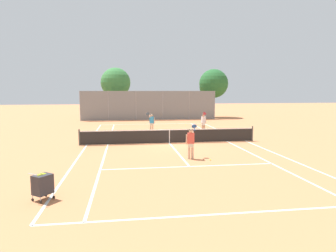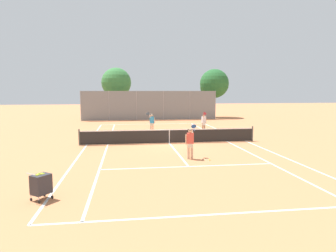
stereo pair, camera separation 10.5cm
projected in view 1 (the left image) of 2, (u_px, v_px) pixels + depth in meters
ground_plane at (169, 143)px, 20.41m from camera, size 120.00×120.00×0.00m
court_line_markings at (169, 143)px, 20.41m from camera, size 11.10×23.90×0.01m
tennis_net at (169, 136)px, 20.35m from camera, size 12.00×0.10×1.07m
ball_cart at (43, 184)px, 9.74m from camera, size 0.75×0.78×0.96m
player_near_side at (191, 141)px, 15.61m from camera, size 0.69×0.73×1.77m
player_far_left at (152, 122)px, 25.26m from camera, size 0.79×0.71×1.77m
player_far_right at (204, 122)px, 25.66m from camera, size 0.48×0.87×1.77m
loose_tennis_ball_0 at (106, 147)px, 18.91m from camera, size 0.07×0.07×0.07m
loose_tennis_ball_1 at (185, 125)px, 30.96m from camera, size 0.07×0.07×0.07m
loose_tennis_ball_2 at (210, 160)px, 15.35m from camera, size 0.07×0.07×0.07m
loose_tennis_ball_3 at (149, 130)px, 26.74m from camera, size 0.07×0.07×0.07m
loose_tennis_ball_4 at (103, 135)px, 24.10m from camera, size 0.07×0.07×0.07m
back_fence at (149, 105)px, 36.23m from camera, size 16.41×0.08×3.54m
tree_behind_left at (115, 83)px, 38.65m from camera, size 3.81×3.81×6.50m
tree_behind_right at (213, 85)px, 39.74m from camera, size 3.81×3.81×6.40m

